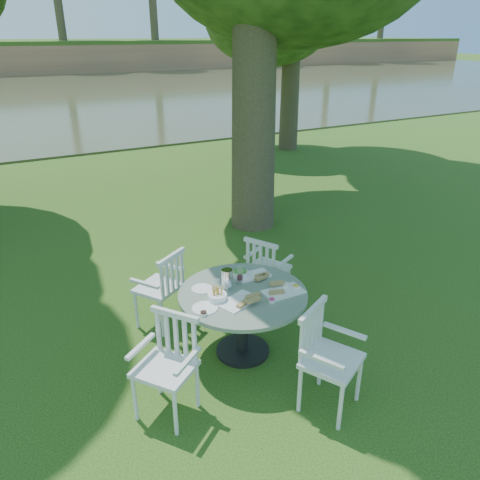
% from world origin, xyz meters
% --- Properties ---
extents(ground, '(140.00, 140.00, 0.00)m').
position_xyz_m(ground, '(0.00, 0.00, 0.00)').
color(ground, '#1A3B0C').
rests_on(ground, ground).
extents(table, '(1.30, 1.30, 0.73)m').
position_xyz_m(table, '(-0.46, -0.71, 0.57)').
color(table, black).
rests_on(table, ground).
extents(chair_ne, '(0.58, 0.60, 0.89)m').
position_xyz_m(chair_ne, '(0.24, 0.02, 0.52)').
color(chair_ne, silver).
rests_on(chair_ne, ground).
extents(chair_nw, '(0.63, 0.62, 0.92)m').
position_xyz_m(chair_nw, '(-0.98, 0.15, 0.54)').
color(chair_nw, silver).
rests_on(chair_nw, ground).
extents(chair_sw, '(0.63, 0.64, 0.93)m').
position_xyz_m(chair_sw, '(-1.39, -1.09, 0.55)').
color(chair_sw, silver).
rests_on(chair_sw, ground).
extents(chair_se, '(0.64, 0.63, 0.96)m').
position_xyz_m(chair_se, '(-0.19, -1.67, 0.57)').
color(chair_se, silver).
rests_on(chair_se, ground).
extents(tableware, '(1.15, 0.72, 0.23)m').
position_xyz_m(tableware, '(-0.51, -0.65, 0.77)').
color(tableware, white).
rests_on(tableware, table).
extents(river, '(100.00, 28.00, 0.12)m').
position_xyz_m(river, '(0.00, 23.00, 0.00)').
color(river, '#383D24').
rests_on(river, ground).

